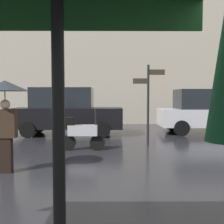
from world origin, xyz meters
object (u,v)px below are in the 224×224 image
Objects in this scene: parked_car_right at (206,111)px; street_signpost at (148,96)px; parked_scooter at (81,132)px; pedestrian_with_umbrella at (5,99)px; parked_car_left at (67,112)px.

parked_car_right is 1.58× the size of street_signpost.
street_signpost reaches higher than parked_scooter.
parked_car_right is at bearing 41.60° from pedestrian_with_umbrella.
street_signpost is at bearing 43.04° from parked_scooter.
parked_car_left reaches higher than parked_scooter.
pedestrian_with_umbrella is 9.00m from parked_car_right.
street_signpost is (2.18, 1.07, 1.10)m from parked_scooter.
street_signpost is (3.52, 3.45, 0.08)m from pedestrian_with_umbrella.
parked_car_right is at bearing 179.84° from parked_car_left.
parked_car_right is (6.50, 6.20, -0.59)m from pedestrian_with_umbrella.
street_signpost is at bearing 42.36° from pedestrian_with_umbrella.
pedestrian_with_umbrella is at bearing 81.31° from parked_car_left.
parked_car_left is at bearing 84.27° from pedestrian_with_umbrella.
pedestrian_with_umbrella is 1.47× the size of parked_scooter.
parked_car_left is at bearing -5.60° from parked_car_right.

